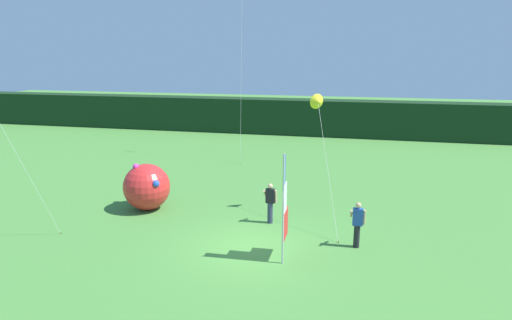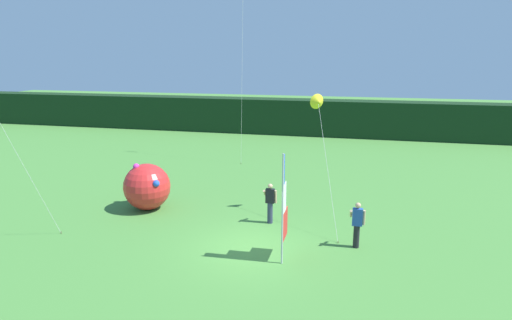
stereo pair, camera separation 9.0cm
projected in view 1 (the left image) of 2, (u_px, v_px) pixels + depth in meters
name	position (u px, v px, depth m)	size (l,w,h in m)	color
ground_plane	(253.00, 248.00, 15.61)	(120.00, 120.00, 0.00)	#478438
distant_treeline	(317.00, 117.00, 37.40)	(80.00, 2.40, 3.03)	black
banner_flag	(285.00, 209.00, 14.29)	(0.06, 1.03, 3.77)	#B7B7BC
person_near_banner	(357.00, 224.00, 15.45)	(0.55, 0.48, 1.70)	black
person_mid_field	(270.00, 202.00, 17.71)	(0.55, 0.48, 1.69)	#2D334C
inflatable_balloon	(147.00, 187.00, 19.29)	(2.08, 2.08, 2.14)	red
kite_yellow_delta_0	(318.00, 103.00, 18.04)	(1.57, 3.43, 5.20)	brown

